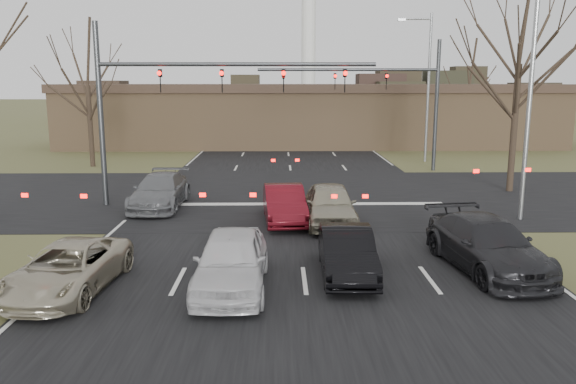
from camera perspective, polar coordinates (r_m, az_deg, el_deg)
name	(u,v)px	position (r m, az deg, el deg)	size (l,w,h in m)	color
ground	(310,327)	(13.01, 2.27, -13.57)	(360.00, 360.00, 0.00)	brown
road_main	(285,126)	(72.02, -0.32, 6.73)	(14.00, 300.00, 0.02)	black
road_cross	(294,195)	(27.36, 0.58, -0.35)	(200.00, 14.00, 0.02)	black
building	(310,115)	(49.96, 2.23, 7.87)	(42.40, 10.40, 5.30)	olive
mast_arm_near	(175,91)	(25.23, -11.43, 10.04)	(12.12, 0.24, 8.00)	#383A3D
mast_arm_far	(391,89)	(35.48, 10.46, 10.21)	(11.12, 0.24, 8.00)	#383A3D
streetlight_right_near	(527,78)	(23.79, 23.09, 10.58)	(2.34, 0.25, 10.00)	gray
streetlight_right_far	(426,80)	(40.08, 13.84, 10.97)	(2.34, 0.25, 10.00)	gray
tree_right_near	(523,9)	(30.36, 22.79, 16.80)	(6.90, 6.90, 11.50)	black
tree_left_far	(85,52)	(38.87, -19.90, 13.24)	(5.70, 5.70, 9.50)	black
tree_right_far	(471,64)	(49.39, 18.07, 12.30)	(5.40, 5.40, 9.00)	black
car_silver_suv	(68,268)	(15.92, -21.45, -7.22)	(2.12, 4.60, 1.28)	#ACA48B
car_white_sedan	(231,260)	(15.05, -5.77, -6.94)	(1.86, 4.61, 1.57)	silver
car_black_hatch	(347,252)	(16.14, 6.00, -6.09)	(1.44, 4.13, 1.36)	black
car_charcoal_sedan	(487,245)	(17.49, 19.56, -5.06)	(2.13, 5.24, 1.52)	black
car_grey_ahead	(160,191)	(25.31, -12.87, 0.10)	(2.06, 5.06, 1.47)	slate
car_red_ahead	(284,204)	(22.14, -0.38, -1.22)	(1.52, 4.35, 1.43)	#510B13
car_silver_ahead	(330,204)	(21.75, 4.32, -1.27)	(1.87, 4.65, 1.58)	gray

